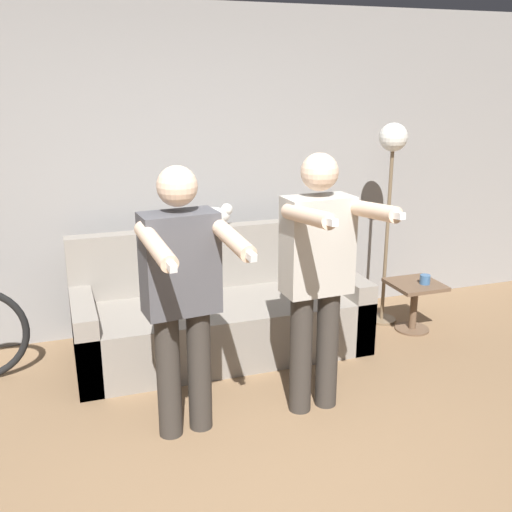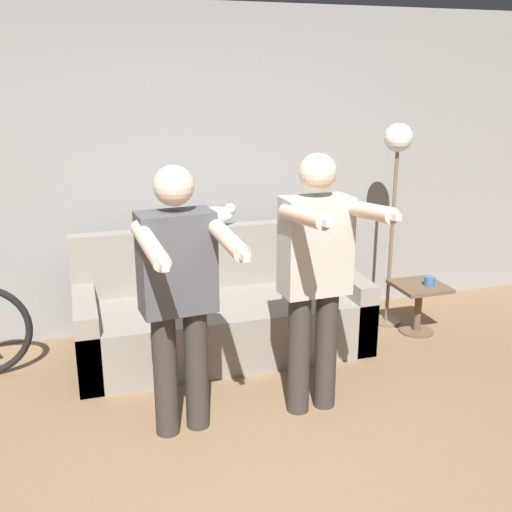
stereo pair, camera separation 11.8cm
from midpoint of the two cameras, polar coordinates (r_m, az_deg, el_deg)
wall_back at (r=4.90m, az=-8.55°, el=7.78°), size 10.00×0.05×2.60m
couch at (r=4.63m, az=-4.17°, el=-5.69°), size 2.18×0.85×0.92m
person_left at (r=3.37m, az=-8.06°, el=-2.99°), size 0.54×0.71×1.60m
person_right at (r=3.60m, az=5.02°, el=-1.21°), size 0.50×0.69×1.63m
cat at (r=4.71m, az=-5.06°, el=3.78°), size 0.45×0.14×0.17m
floor_lamp at (r=5.00m, az=12.14°, el=8.68°), size 0.24×0.24×1.70m
side_table at (r=5.12m, az=14.22°, el=-3.77°), size 0.40×0.40×0.42m
cup at (r=5.06m, az=15.16°, el=-2.17°), size 0.08×0.08×0.08m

